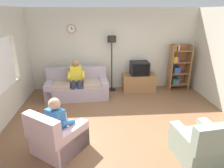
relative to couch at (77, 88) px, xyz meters
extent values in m
plane|color=brown|center=(1.23, -1.85, -0.31)|extent=(12.00, 12.00, 0.00)
cube|color=beige|center=(1.23, 0.81, 1.04)|extent=(6.20, 0.12, 2.70)
cylinder|color=olive|center=(-0.15, 0.73, 1.74)|extent=(0.28, 0.03, 0.28)
cylinder|color=white|center=(-0.15, 0.71, 1.74)|extent=(0.24, 0.01, 0.24)
cube|color=black|center=(-0.15, 0.71, 1.77)|extent=(0.02, 0.01, 0.09)
cube|color=black|center=(-0.11, 0.71, 1.74)|extent=(0.11, 0.01, 0.01)
cube|color=beige|center=(-1.63, 0.25, 1.09)|extent=(0.12, 1.10, 1.20)
cube|color=#A899A8|center=(0.00, -0.05, -0.10)|extent=(1.96, 0.97, 0.42)
cube|color=#A899A8|center=(-0.02, 0.31, 0.35)|extent=(1.91, 0.34, 0.48)
cube|color=#A899A8|center=(0.84, 0.01, -0.03)|extent=(0.28, 0.85, 0.56)
cube|color=#A899A8|center=(-0.83, -0.11, -0.03)|extent=(0.28, 0.85, 0.56)
cube|color=tan|center=(0.51, -0.07, 0.16)|extent=(0.65, 0.72, 0.10)
cube|color=tan|center=(-0.49, -0.14, 0.16)|extent=(0.65, 0.72, 0.10)
cube|color=olive|center=(2.05, 0.40, -0.02)|extent=(1.10, 0.56, 0.58)
cube|color=black|center=(2.05, 0.66, 0.00)|extent=(1.10, 0.04, 0.03)
cube|color=black|center=(2.05, 0.38, 0.48)|extent=(0.60, 0.48, 0.44)
cube|color=black|center=(2.05, 0.13, 0.48)|extent=(0.50, 0.01, 0.36)
cube|color=olive|center=(3.13, 0.45, 0.46)|extent=(0.04, 0.36, 1.55)
cube|color=olive|center=(3.77, 0.45, 0.46)|extent=(0.04, 0.36, 1.55)
cube|color=olive|center=(3.45, 0.62, 0.46)|extent=(0.64, 0.02, 1.55)
cube|color=olive|center=(3.45, 0.45, -0.12)|extent=(0.60, 0.34, 0.02)
cube|color=black|center=(3.21, 0.43, -0.01)|extent=(0.05, 0.28, 0.19)
cube|color=#267F4C|center=(3.26, 0.43, -0.01)|extent=(0.04, 0.28, 0.19)
cube|color=#72338C|center=(3.32, 0.43, -0.03)|extent=(0.05, 0.28, 0.15)
cube|color=#267F4C|center=(3.38, 0.43, -0.02)|extent=(0.04, 0.28, 0.17)
cube|color=#2D59A5|center=(3.43, 0.43, 0.00)|extent=(0.04, 0.28, 0.21)
cube|color=olive|center=(3.45, 0.45, 0.27)|extent=(0.60, 0.34, 0.02)
cube|color=black|center=(3.21, 0.43, 0.36)|extent=(0.05, 0.28, 0.16)
cube|color=#2D59A5|center=(3.27, 0.43, 0.38)|extent=(0.04, 0.28, 0.20)
cube|color=#2D59A5|center=(3.33, 0.43, 0.38)|extent=(0.06, 0.28, 0.21)
cube|color=#2D59A5|center=(3.39, 0.43, 0.38)|extent=(0.05, 0.28, 0.21)
cube|color=#72338C|center=(3.44, 0.43, 0.39)|extent=(0.04, 0.28, 0.21)
cube|color=olive|center=(3.45, 0.45, 0.66)|extent=(0.60, 0.34, 0.02)
cube|color=gold|center=(3.21, 0.43, 0.76)|extent=(0.06, 0.28, 0.19)
cube|color=gold|center=(3.27, 0.43, 0.77)|extent=(0.05, 0.28, 0.20)
cube|color=#72338C|center=(3.33, 0.43, 0.75)|extent=(0.05, 0.28, 0.17)
cube|color=olive|center=(3.45, 0.45, 1.04)|extent=(0.60, 0.34, 0.02)
cube|color=gold|center=(3.20, 0.43, 1.14)|extent=(0.04, 0.28, 0.16)
cube|color=black|center=(3.25, 0.43, 1.13)|extent=(0.05, 0.28, 0.14)
cube|color=silver|center=(3.29, 0.43, 1.15)|extent=(0.03, 0.28, 0.18)
cube|color=red|center=(3.34, 0.43, 1.13)|extent=(0.03, 0.28, 0.16)
cylinder|color=black|center=(1.13, 0.50, -0.30)|extent=(0.28, 0.28, 0.03)
cylinder|color=black|center=(1.13, 0.50, 0.54)|extent=(0.04, 0.04, 1.70)
cylinder|color=black|center=(1.13, 0.50, 1.44)|extent=(0.28, 0.28, 0.20)
cube|color=beige|center=(-0.13, -2.55, -0.11)|extent=(1.14, 1.15, 0.40)
cube|color=beige|center=(-0.34, -2.85, 0.34)|extent=(0.75, 0.62, 0.50)
cube|color=beige|center=(-0.35, -2.36, -0.03)|extent=(0.64, 0.76, 0.56)
cube|color=beige|center=(0.13, -2.72, -0.03)|extent=(0.64, 0.76, 0.56)
cube|color=gray|center=(2.47, -2.98, -0.11)|extent=(0.90, 0.93, 0.40)
cube|color=gray|center=(2.52, -3.35, 0.34)|extent=(0.82, 0.28, 0.50)
cube|color=gray|center=(2.17, -3.00, -0.03)|extent=(0.30, 0.82, 0.56)
cube|color=gray|center=(2.77, -2.92, -0.03)|extent=(0.30, 0.82, 0.56)
cube|color=yellow|center=(-0.01, 0.00, 0.47)|extent=(0.35, 0.22, 0.48)
sphere|color=#A37A5B|center=(-0.01, -0.01, 0.82)|extent=(0.22, 0.22, 0.22)
cylinder|color=#2D334C|center=(0.09, -0.19, 0.23)|extent=(0.16, 0.39, 0.13)
cylinder|color=#2D334C|center=(-0.09, -0.20, 0.23)|extent=(0.16, 0.39, 0.13)
cylinder|color=#2D334C|center=(0.11, -0.38, -0.05)|extent=(0.12, 0.12, 0.52)
cylinder|color=#2D334C|center=(-0.07, -0.39, -0.05)|extent=(0.12, 0.12, 0.52)
cylinder|color=yellow|center=(0.21, -0.09, 0.45)|extent=(0.11, 0.34, 0.20)
cylinder|color=yellow|center=(-0.21, -0.12, 0.45)|extent=(0.11, 0.34, 0.20)
cube|color=#3372B2|center=(-0.15, -2.59, 0.35)|extent=(0.39, 0.36, 0.48)
sphere|color=tan|center=(-0.15, -2.59, 0.70)|extent=(0.22, 0.22, 0.22)
cylinder|color=#2D334C|center=(-0.11, -2.39, 0.11)|extent=(0.33, 0.38, 0.13)
cylinder|color=#2D334C|center=(0.03, -2.49, 0.11)|extent=(0.33, 0.38, 0.13)
cylinder|color=#2D334C|center=(0.00, -2.23, -0.11)|extent=(0.15, 0.15, 0.40)
cylinder|color=#2D334C|center=(0.14, -2.34, -0.11)|extent=(0.15, 0.15, 0.40)
cylinder|color=#3372B2|center=(-0.26, -2.39, 0.33)|extent=(0.27, 0.32, 0.20)
cylinder|color=#3372B2|center=(0.07, -2.64, 0.33)|extent=(0.27, 0.32, 0.20)
camera|label=1|loc=(0.64, -5.87, 2.27)|focal=31.61mm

